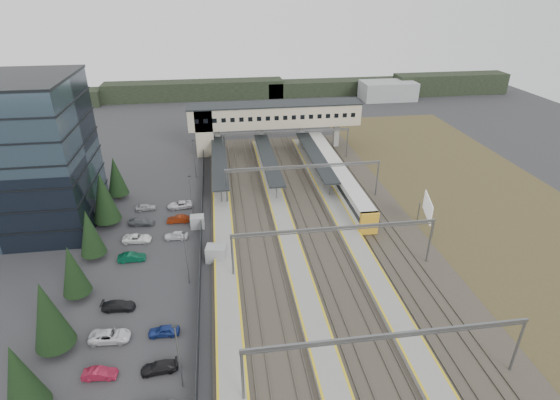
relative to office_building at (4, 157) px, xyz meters
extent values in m
plane|color=#2B2B2D|center=(36.00, -12.00, -12.19)|extent=(220.00, 220.00, 0.00)
cube|color=#3B505F|center=(0.00, 0.00, -0.19)|extent=(24.00, 18.00, 24.00)
cube|color=black|center=(0.00, 0.00, -8.76)|extent=(24.30, 18.30, 0.25)
cube|color=black|center=(0.00, 0.00, -5.33)|extent=(24.30, 18.30, 0.25)
cube|color=black|center=(0.00, 0.00, -1.91)|extent=(24.30, 18.30, 0.25)
cube|color=black|center=(0.00, 0.00, 1.52)|extent=(24.30, 18.30, 0.25)
cone|color=black|center=(14.00, -38.00, -7.44)|extent=(3.90, 3.90, 7.50)
cylinder|color=black|center=(14.00, -30.00, -11.59)|extent=(0.44, 0.44, 1.20)
cone|color=black|center=(14.00, -30.00, -7.09)|extent=(4.26, 4.26, 8.20)
cylinder|color=black|center=(14.00, -21.00, -11.59)|extent=(0.44, 0.44, 1.20)
cone|color=black|center=(14.00, -21.00, -7.79)|extent=(3.54, 3.54, 6.80)
cylinder|color=black|center=(14.00, -12.00, -11.59)|extent=(0.44, 0.44, 1.20)
cone|color=black|center=(14.00, -12.00, -7.69)|extent=(3.64, 3.64, 7.00)
cylinder|color=black|center=(14.00, -2.00, -11.59)|extent=(0.44, 0.44, 1.20)
cone|color=black|center=(14.00, -2.00, -6.94)|extent=(4.42, 4.42, 8.50)
cylinder|color=black|center=(14.00, 8.00, -11.59)|extent=(0.44, 0.44, 1.20)
cone|color=black|center=(14.00, 8.00, -7.59)|extent=(3.74, 3.74, 7.20)
imported|color=maroon|center=(19.50, -34.70, -11.62)|extent=(3.58, 1.50, 1.15)
imported|color=silver|center=(19.50, -29.40, -11.55)|extent=(4.74, 2.47, 1.27)
imported|color=black|center=(19.50, -24.10, -11.60)|extent=(4.18, 1.92, 1.19)
imported|color=#07412A|center=(19.50, -13.50, -11.55)|extent=(3.93, 1.42, 1.29)
imported|color=white|center=(19.50, -8.20, -11.58)|extent=(4.58, 2.45, 1.22)
imported|color=#505356|center=(19.50, -2.90, -11.56)|extent=(4.50, 2.20, 1.26)
imported|color=#A4A4A9|center=(19.50, 2.40, -11.59)|extent=(3.60, 1.61, 1.20)
imported|color=black|center=(25.50, -34.70, -11.63)|extent=(3.97, 1.87, 1.12)
imported|color=navy|center=(25.50, -29.40, -11.58)|extent=(3.61, 1.55, 1.21)
imported|color=silver|center=(25.50, -8.20, -11.56)|extent=(3.85, 1.85, 1.27)
imported|color=maroon|center=(25.50, -2.90, -11.57)|extent=(3.81, 1.47, 1.24)
imported|color=silver|center=(25.50, 2.40, -11.57)|extent=(4.66, 2.49, 1.24)
cylinder|color=slate|center=(28.00, -37.00, -8.19)|extent=(0.16, 0.16, 8.00)
cube|color=black|center=(28.00, -37.00, -4.19)|extent=(0.50, 0.25, 0.15)
cylinder|color=slate|center=(28.00, -20.00, -8.19)|extent=(0.16, 0.16, 8.00)
cube|color=black|center=(28.00, -20.00, -4.19)|extent=(0.50, 0.25, 0.15)
cylinder|color=slate|center=(28.00, -2.00, -8.19)|extent=(0.16, 0.16, 8.00)
cube|color=black|center=(28.00, -2.00, -4.19)|extent=(0.50, 0.25, 0.15)
cylinder|color=slate|center=(28.00, 16.00, -8.19)|extent=(0.16, 0.16, 8.00)
cube|color=black|center=(28.00, 16.00, -4.19)|extent=(0.50, 0.25, 0.15)
cube|color=#26282B|center=(29.50, -7.00, -11.19)|extent=(0.08, 90.00, 2.00)
cube|color=gray|center=(31.76, -15.13, -11.00)|extent=(3.22, 2.61, 2.39)
cube|color=gray|center=(28.80, -5.01, -11.17)|extent=(2.25, 1.88, 2.05)
cube|color=#3A332C|center=(48.00, -7.00, -12.09)|extent=(34.00, 90.00, 0.20)
cube|color=#59544C|center=(35.28, -7.00, -11.91)|extent=(0.08, 90.00, 0.14)
cube|color=#59544C|center=(36.72, -7.00, -11.91)|extent=(0.08, 90.00, 0.14)
cube|color=#59544C|center=(39.28, -7.00, -11.91)|extent=(0.08, 90.00, 0.14)
cube|color=#59544C|center=(40.72, -7.00, -11.91)|extent=(0.08, 90.00, 0.14)
cube|color=#59544C|center=(45.28, -7.00, -11.91)|extent=(0.08, 90.00, 0.14)
cube|color=#59544C|center=(46.72, -7.00, -11.91)|extent=(0.08, 90.00, 0.14)
cube|color=#59544C|center=(49.28, -7.00, -11.91)|extent=(0.08, 90.00, 0.14)
cube|color=#59544C|center=(50.72, -7.00, -11.91)|extent=(0.08, 90.00, 0.14)
cube|color=#59544C|center=(55.28, -7.00, -11.91)|extent=(0.08, 90.00, 0.14)
cube|color=#59544C|center=(56.72, -7.00, -11.91)|extent=(0.08, 90.00, 0.14)
cube|color=#59544C|center=(59.28, -7.00, -11.91)|extent=(0.08, 90.00, 0.14)
cube|color=#59544C|center=(60.72, -7.00, -11.91)|extent=(0.08, 90.00, 0.14)
cube|color=gray|center=(33.00, -7.00, -11.74)|extent=(3.20, 82.00, 0.90)
cube|color=gold|center=(31.55, -7.00, -11.28)|extent=(0.25, 82.00, 0.02)
cube|color=gold|center=(34.45, -7.00, -11.28)|extent=(0.25, 82.00, 0.02)
cube|color=gray|center=(43.00, -7.00, -11.74)|extent=(3.20, 82.00, 0.90)
cube|color=gold|center=(41.55, -7.00, -11.28)|extent=(0.25, 82.00, 0.02)
cube|color=gold|center=(44.45, -7.00, -11.28)|extent=(0.25, 82.00, 0.02)
cube|color=gray|center=(53.00, -7.00, -11.74)|extent=(3.20, 82.00, 0.90)
cube|color=gold|center=(51.55, -7.00, -11.28)|extent=(0.25, 82.00, 0.02)
cube|color=gold|center=(54.45, -7.00, -11.28)|extent=(0.25, 82.00, 0.02)
cube|color=black|center=(33.00, 15.00, -8.19)|extent=(3.00, 30.00, 0.25)
cube|color=slate|center=(33.00, 15.00, -8.34)|extent=(3.10, 30.00, 0.12)
cylinder|color=slate|center=(33.00, 2.00, -9.79)|extent=(0.20, 0.20, 3.10)
cylinder|color=slate|center=(33.00, 8.50, -9.79)|extent=(0.20, 0.20, 3.10)
cylinder|color=slate|center=(33.00, 15.00, -9.79)|extent=(0.20, 0.20, 3.10)
cylinder|color=slate|center=(33.00, 21.50, -9.79)|extent=(0.20, 0.20, 3.10)
cylinder|color=slate|center=(33.00, 28.00, -9.79)|extent=(0.20, 0.20, 3.10)
cube|color=black|center=(43.00, 15.00, -8.19)|extent=(3.00, 30.00, 0.25)
cube|color=slate|center=(43.00, 15.00, -8.34)|extent=(3.10, 30.00, 0.12)
cylinder|color=slate|center=(43.00, 2.00, -9.79)|extent=(0.20, 0.20, 3.10)
cylinder|color=slate|center=(43.00, 8.50, -9.79)|extent=(0.20, 0.20, 3.10)
cylinder|color=slate|center=(43.00, 15.00, -9.79)|extent=(0.20, 0.20, 3.10)
cylinder|color=slate|center=(43.00, 21.50, -9.79)|extent=(0.20, 0.20, 3.10)
cylinder|color=slate|center=(43.00, 28.00, -9.79)|extent=(0.20, 0.20, 3.10)
cube|color=black|center=(53.00, 15.00, -8.19)|extent=(3.00, 30.00, 0.25)
cube|color=slate|center=(53.00, 15.00, -8.34)|extent=(3.10, 30.00, 0.12)
cylinder|color=slate|center=(53.00, 2.00, -9.79)|extent=(0.20, 0.20, 3.10)
cylinder|color=slate|center=(53.00, 8.50, -9.79)|extent=(0.20, 0.20, 3.10)
cylinder|color=slate|center=(53.00, 15.00, -9.79)|extent=(0.20, 0.20, 3.10)
cylinder|color=slate|center=(53.00, 21.50, -9.79)|extent=(0.20, 0.20, 3.10)
cylinder|color=slate|center=(53.00, 28.00, -9.79)|extent=(0.20, 0.20, 3.10)
cube|color=#BBB195|center=(46.50, 30.00, -3.69)|extent=(40.00, 6.00, 5.00)
cube|color=black|center=(46.50, 30.00, -1.14)|extent=(40.40, 6.40, 0.30)
cube|color=#BBB195|center=(30.00, 30.00, -6.69)|extent=(4.00, 6.00, 11.00)
cube|color=black|center=(28.50, 26.98, -3.59)|extent=(1.00, 0.06, 1.00)
cube|color=black|center=(30.50, 26.98, -3.59)|extent=(1.00, 0.06, 1.00)
cube|color=black|center=(32.50, 26.98, -3.59)|extent=(1.00, 0.06, 1.00)
cube|color=black|center=(34.50, 26.98, -3.59)|extent=(1.00, 0.06, 1.00)
cube|color=black|center=(36.50, 26.98, -3.59)|extent=(1.00, 0.06, 1.00)
cube|color=black|center=(38.50, 26.98, -3.59)|extent=(1.00, 0.06, 1.00)
cube|color=black|center=(40.50, 26.98, -3.59)|extent=(1.00, 0.06, 1.00)
cube|color=black|center=(42.50, 26.98, -3.59)|extent=(1.00, 0.06, 1.00)
cube|color=black|center=(44.50, 26.98, -3.59)|extent=(1.00, 0.06, 1.00)
cube|color=black|center=(46.50, 26.98, -3.59)|extent=(1.00, 0.06, 1.00)
cube|color=black|center=(48.50, 26.98, -3.59)|extent=(1.00, 0.06, 1.00)
cube|color=black|center=(50.50, 26.98, -3.59)|extent=(1.00, 0.06, 1.00)
cube|color=black|center=(52.50, 26.98, -3.59)|extent=(1.00, 0.06, 1.00)
cube|color=black|center=(54.50, 26.98, -3.59)|extent=(1.00, 0.06, 1.00)
cube|color=black|center=(56.50, 26.98, -3.59)|extent=(1.00, 0.06, 1.00)
cube|color=black|center=(58.50, 26.98, -3.59)|extent=(1.00, 0.06, 1.00)
cube|color=black|center=(60.50, 26.98, -3.59)|extent=(1.00, 0.06, 1.00)
cube|color=black|center=(62.50, 26.98, -3.59)|extent=(1.00, 0.06, 1.00)
cube|color=black|center=(64.50, 26.98, -3.59)|extent=(1.00, 0.06, 1.00)
cube|color=gray|center=(31.50, 30.00, -9.19)|extent=(1.20, 1.60, 6.00)
cube|color=gray|center=(33.00, 30.00, -9.19)|extent=(1.20, 1.60, 6.00)
cube|color=gray|center=(43.00, 30.00, -9.19)|extent=(1.20, 1.60, 6.00)
cube|color=gray|center=(53.00, 30.00, -9.19)|extent=(1.20, 1.60, 6.00)
cube|color=gray|center=(61.50, 30.00, -9.19)|extent=(1.20, 1.60, 6.00)
cylinder|color=slate|center=(34.00, -40.00, -8.69)|extent=(0.28, 0.28, 7.00)
cylinder|color=slate|center=(62.00, -40.00, -8.69)|extent=(0.28, 0.28, 7.00)
cube|color=slate|center=(48.00, -40.00, -5.19)|extent=(28.40, 0.25, 0.35)
cube|color=slate|center=(48.00, -40.00, -5.59)|extent=(28.40, 0.12, 0.12)
cylinder|color=slate|center=(34.00, -20.00, -8.69)|extent=(0.28, 0.28, 7.00)
cylinder|color=slate|center=(62.00, -20.00, -8.69)|extent=(0.28, 0.28, 7.00)
cube|color=slate|center=(48.00, -20.00, -5.19)|extent=(28.40, 0.25, 0.35)
cube|color=slate|center=(48.00, -20.00, -5.59)|extent=(28.40, 0.12, 0.12)
cylinder|color=slate|center=(34.00, 2.00, -8.69)|extent=(0.28, 0.28, 7.00)
cylinder|color=slate|center=(62.00, 2.00, -8.69)|extent=(0.28, 0.28, 7.00)
cube|color=slate|center=(48.00, 2.00, -5.19)|extent=(28.40, 0.25, 0.35)
cube|color=slate|center=(48.00, 2.00, -5.59)|extent=(28.40, 0.12, 0.12)
cylinder|color=slate|center=(34.00, 22.00, -8.69)|extent=(0.28, 0.28, 7.00)
cylinder|color=slate|center=(62.00, 22.00, -8.69)|extent=(0.28, 0.28, 7.00)
cube|color=slate|center=(48.00, 22.00, -5.19)|extent=(28.40, 0.25, 0.35)
cube|color=slate|center=(48.00, 22.00, -5.59)|extent=(28.40, 0.12, 0.12)
cube|color=silver|center=(56.00, -1.41, -10.00)|extent=(2.92, 20.27, 3.76)
cube|color=black|center=(56.00, -1.41, -9.58)|extent=(2.98, 19.67, 0.94)
cube|color=slate|center=(56.00, -1.41, -11.62)|extent=(2.50, 18.87, 0.52)
cube|color=silver|center=(56.00, 19.45, -10.00)|extent=(2.92, 20.27, 3.76)
cube|color=black|center=(56.00, 19.45, -9.58)|extent=(2.98, 19.67, 0.94)
cube|color=slate|center=(56.00, 19.45, -11.62)|extent=(2.50, 18.87, 0.52)
cube|color=gold|center=(56.00, -11.45, -10.00)|extent=(2.94, 0.90, 3.76)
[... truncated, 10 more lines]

